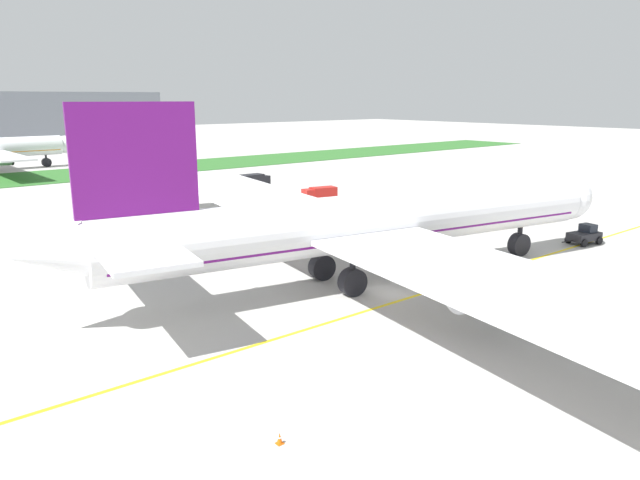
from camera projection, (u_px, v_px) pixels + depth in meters
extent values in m
plane|color=#ADAAA5|center=(389.00, 293.00, 51.61)|extent=(600.00, 600.00, 0.00)
cube|color=yellow|center=(407.00, 298.00, 50.13)|extent=(280.00, 0.36, 0.01)
cube|color=#2D6628|center=(43.00, 177.00, 126.15)|extent=(320.00, 24.00, 0.10)
cylinder|color=white|center=(374.00, 221.00, 53.73)|extent=(49.00, 13.83, 4.97)
cube|color=#661472|center=(374.00, 230.00, 53.93)|extent=(47.01, 13.08, 0.60)
sphere|color=white|center=(569.00, 198.00, 66.05)|extent=(4.73, 4.73, 4.73)
cone|color=white|center=(50.00, 254.00, 40.91)|extent=(6.15, 5.16, 4.23)
cube|color=#661472|center=(135.00, 159.00, 42.44)|extent=(8.75, 2.10, 7.96)
cube|color=white|center=(113.00, 227.00, 47.51)|extent=(6.74, 8.81, 0.35)
cube|color=white|center=(144.00, 255.00, 39.08)|extent=(6.74, 8.81, 0.35)
cube|color=white|center=(244.00, 193.00, 73.49)|extent=(18.63, 45.25, 0.40)
cube|color=white|center=(597.00, 317.00, 31.93)|extent=(18.63, 45.25, 0.40)
cylinder|color=#B7BABF|center=(291.00, 217.00, 66.13)|extent=(5.15, 3.55, 2.74)
cylinder|color=black|center=(310.00, 215.00, 67.26)|extent=(0.93, 2.90, 2.87)
cylinder|color=#B7BABF|center=(482.00, 289.00, 41.38)|extent=(5.15, 3.55, 2.74)
cylinder|color=black|center=(507.00, 284.00, 42.51)|extent=(0.93, 2.90, 2.87)
cylinder|color=black|center=(520.00, 235.00, 63.39)|extent=(0.52, 0.52, 1.93)
cylinder|color=black|center=(519.00, 244.00, 63.62)|extent=(2.52, 1.48, 2.36)
cylinder|color=black|center=(322.00, 257.00, 54.88)|extent=(0.52, 0.52, 1.93)
cylinder|color=black|center=(322.00, 267.00, 55.10)|extent=(2.52, 1.48, 2.36)
cylinder|color=black|center=(353.00, 271.00, 50.45)|extent=(0.52, 0.52, 1.93)
cylinder|color=black|center=(352.00, 282.00, 50.67)|extent=(2.52, 1.48, 2.36)
cube|color=black|center=(565.00, 193.00, 65.55)|extent=(2.39, 3.99, 0.90)
sphere|color=black|center=(159.00, 233.00, 46.83)|extent=(0.35, 0.35, 0.35)
sphere|color=black|center=(210.00, 227.00, 48.80)|extent=(0.35, 0.35, 0.35)
sphere|color=black|center=(257.00, 222.00, 50.77)|extent=(0.35, 0.35, 0.35)
sphere|color=black|center=(300.00, 218.00, 52.74)|extent=(0.35, 0.35, 0.35)
sphere|color=black|center=(341.00, 213.00, 54.71)|extent=(0.35, 0.35, 0.35)
sphere|color=black|center=(378.00, 209.00, 56.68)|extent=(0.35, 0.35, 0.35)
sphere|color=black|center=(413.00, 206.00, 58.65)|extent=(0.35, 0.35, 0.35)
sphere|color=black|center=(446.00, 202.00, 60.62)|extent=(0.35, 0.35, 0.35)
sphere|color=black|center=(476.00, 199.00, 62.59)|extent=(0.35, 0.35, 0.35)
sphere|color=black|center=(505.00, 196.00, 64.56)|extent=(0.35, 0.35, 0.35)
cube|color=#26262B|center=(584.00, 236.00, 68.66)|extent=(4.02, 2.73, 0.89)
cube|color=black|center=(588.00, 228.00, 68.72)|extent=(1.60, 1.80, 0.90)
cylinder|color=black|center=(568.00, 241.00, 67.42)|extent=(1.79, 0.45, 0.12)
cylinder|color=black|center=(584.00, 243.00, 67.26)|extent=(0.95, 0.51, 0.90)
cylinder|color=black|center=(568.00, 239.00, 69.03)|extent=(0.95, 0.51, 0.90)
cylinder|color=black|center=(599.00, 240.00, 68.50)|extent=(0.95, 0.51, 0.90)
cylinder|color=black|center=(583.00, 237.00, 70.27)|extent=(0.95, 0.51, 0.90)
cube|color=#F2590C|center=(280.00, 443.00, 29.12)|extent=(0.36, 0.36, 0.03)
cone|color=#F2590C|center=(280.00, 438.00, 29.05)|extent=(0.28, 0.28, 0.55)
cylinder|color=white|center=(280.00, 438.00, 29.04)|extent=(0.17, 0.17, 0.06)
cube|color=black|center=(252.00, 180.00, 110.73)|extent=(3.98, 2.38, 2.11)
cube|color=black|center=(264.00, 180.00, 112.35)|extent=(1.55, 2.27, 1.69)
cube|color=#263347|center=(267.00, 178.00, 112.72)|extent=(0.09, 1.99, 0.74)
cylinder|color=black|center=(260.00, 184.00, 113.43)|extent=(0.90, 0.30, 0.90)
cylinder|color=black|center=(267.00, 185.00, 111.66)|extent=(0.90, 0.30, 0.90)
cylinder|color=black|center=(244.00, 185.00, 111.24)|extent=(0.90, 0.30, 0.90)
cylinder|color=black|center=(251.00, 187.00, 109.47)|extent=(0.90, 0.30, 0.90)
cube|color=#B21E19|center=(323.00, 194.00, 94.96)|extent=(4.39, 2.92, 2.10)
cube|color=#B21E19|center=(309.00, 195.00, 93.80)|extent=(1.96, 2.33, 1.91)
cube|color=#263347|center=(304.00, 193.00, 93.38)|extent=(0.45, 1.77, 0.84)
cylinder|color=black|center=(312.00, 203.00, 93.11)|extent=(0.94, 0.48, 0.90)
cylinder|color=black|center=(306.00, 201.00, 94.94)|extent=(0.94, 0.48, 0.90)
cylinder|color=black|center=(332.00, 201.00, 94.75)|extent=(0.94, 0.48, 0.90)
cylinder|color=black|center=(326.00, 199.00, 96.58)|extent=(0.94, 0.48, 0.90)
sphere|color=white|center=(65.00, 144.00, 146.73)|extent=(4.31, 4.31, 4.31)
cube|color=white|center=(2.00, 156.00, 124.30)|extent=(6.64, 26.67, 0.36)
cylinder|color=#B7BABF|center=(1.00, 160.00, 129.66)|extent=(4.32, 2.51, 2.49)
cylinder|color=black|center=(12.00, 159.00, 131.00)|extent=(0.39, 2.62, 2.62)
cylinder|color=black|center=(46.00, 159.00, 144.48)|extent=(0.47, 0.47, 1.76)
cylinder|color=black|center=(47.00, 162.00, 144.68)|extent=(2.16, 0.98, 2.15)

